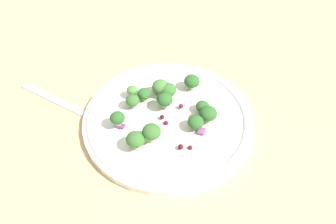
{
  "coord_description": "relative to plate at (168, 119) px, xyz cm",
  "views": [
    {
      "loc": [
        8.47,
        -43.13,
        47.96
      ],
      "look_at": [
        0.88,
        -2.34,
        2.7
      ],
      "focal_mm": 39.76,
      "sensor_mm": 36.0,
      "label": 1
    }
  ],
  "objects": [
    {
      "name": "onion_bit_0",
      "position": [
        -3.1,
        5.7,
        0.88
      ],
      "size": [
        1.68,
        1.61,
        0.32
      ],
      "primitive_type": "cube",
      "rotation": [
        0.0,
        0.0,
        2.47
      ],
      "color": "#934C84",
      "rests_on": "plate"
    },
    {
      "name": "cranberry_4",
      "position": [
        -0.06,
        -1.53,
        0.8
      ],
      "size": [
        0.76,
        0.76,
        0.76
      ],
      "primitive_type": "sphere",
      "color": "maroon",
      "rests_on": "plate"
    },
    {
      "name": "broccoli_floret_11",
      "position": [
        -1.57,
        -5.49,
        2.87
      ],
      "size": [
        2.95,
        2.95,
        2.99
      ],
      "color": "#9EC684",
      "rests_on": "plate"
    },
    {
      "name": "broccoli_floret_1",
      "position": [
        -7.04,
        3.77,
        1.94
      ],
      "size": [
        1.96,
        1.96,
        1.99
      ],
      "color": "#8EB77A",
      "rests_on": "plate"
    },
    {
      "name": "broccoli_floret_9",
      "position": [
        -2.26,
        5.09,
        2.41
      ],
      "size": [
        2.97,
        2.97,
        3.0
      ],
      "color": "#ADD18E",
      "rests_on": "plate"
    },
    {
      "name": "onion_bit_3",
      "position": [
        -0.69,
        2.39,
        0.96
      ],
      "size": [
        1.35,
        1.35,
        0.48
      ],
      "primitive_type": "cube",
      "rotation": [
        0.0,
        0.0,
        2.36
      ],
      "color": "#A35B93",
      "rests_on": "plate"
    },
    {
      "name": "broccoli_floret_2",
      "position": [
        4.83,
        -1.61,
        2.08
      ],
      "size": [
        2.63,
        2.63,
        2.66
      ],
      "color": "#9EC684",
      "rests_on": "plate"
    },
    {
      "name": "cranberry_2",
      "position": [
        -1.23,
        -0.61,
        1.1
      ],
      "size": [
        0.74,
        0.74,
        0.74
      ],
      "primitive_type": "sphere",
      "color": "#4C0A14",
      "rests_on": "plate"
    },
    {
      "name": "onion_bit_2",
      "position": [
        5.92,
        -2.34,
        1.0
      ],
      "size": [
        1.32,
        1.41,
        0.38
      ],
      "primitive_type": "cube",
      "rotation": [
        0.0,
        0.0,
        3.0
      ],
      "color": "#934C84",
      "rests_on": "plate"
    },
    {
      "name": "broccoli_floret_7",
      "position": [
        -7.65,
        -3.33,
        2.45
      ],
      "size": [
        2.45,
        2.45,
        2.48
      ],
      "color": "#ADD18E",
      "rests_on": "plate"
    },
    {
      "name": "broccoli_floret_0",
      "position": [
        -1.03,
        1.84,
        2.72
      ],
      "size": [
        2.66,
        2.66,
        2.7
      ],
      "color": "#8EB77A",
      "rests_on": "plate"
    },
    {
      "name": "cranberry_5",
      "position": [
        -1.29,
        3.76,
        0.84
      ],
      "size": [
        0.87,
        0.87,
        0.87
      ],
      "primitive_type": "sphere",
      "color": "#4C0A14",
      "rests_on": "plate"
    },
    {
      "name": "broccoli_floret_4",
      "position": [
        -3.78,
        -7.0,
        2.31
      ],
      "size": [
        2.93,
        2.93,
        2.96
      ],
      "color": "#ADD18E",
      "rests_on": "plate"
    },
    {
      "name": "cranberry_1",
      "position": [
        3.13,
        -6.17,
        1.11
      ],
      "size": [
        0.85,
        0.85,
        0.85
      ],
      "primitive_type": "sphere",
      "color": "#4C0A14",
      "rests_on": "plate"
    },
    {
      "name": "cranberry_3",
      "position": [
        1.83,
        2.43,
        1.21
      ],
      "size": [
        0.82,
        0.82,
        0.82
      ],
      "primitive_type": "sphere",
      "color": "maroon",
      "rests_on": "plate"
    },
    {
      "name": "cranberry_0",
      "position": [
        4.62,
        -5.84,
        0.84
      ],
      "size": [
        0.74,
        0.74,
        0.74
      ],
      "primitive_type": "sphere",
      "color": "maroon",
      "rests_on": "plate"
    },
    {
      "name": "broccoli_floret_6",
      "position": [
        5.47,
        1.95,
        1.77
      ],
      "size": [
        2.27,
        2.27,
        2.3
      ],
      "color": "#8EB77A",
      "rests_on": "plate"
    },
    {
      "name": "onion_bit_1",
      "position": [
        -5.52,
        3.96,
        0.67
      ],
      "size": [
        1.1,
        1.37,
        0.42
      ],
      "primitive_type": "cube",
      "rotation": [
        0.0,
        0.0,
        1.35
      ],
      "color": "#A35B93",
      "rests_on": "plate"
    },
    {
      "name": "onion_bit_4",
      "position": [
        -7.23,
        -3.45,
        0.67
      ],
      "size": [
        1.52,
        1.25,
        0.48
      ],
      "primitive_type": "cube",
      "rotation": [
        0.0,
        0.0,
        2.88
      ],
      "color": "#843D75",
      "rests_on": "plate"
    },
    {
      "name": "dressing_pool",
      "position": [
        0.0,
        -0.0,
        0.44
      ],
      "size": [
        16.61,
        16.61,
        0.2
      ],
      "primitive_type": "cylinder",
      "color": "white",
      "rests_on": "plate"
    },
    {
      "name": "broccoli_floret_5",
      "position": [
        -4.79,
        3.36,
        1.9
      ],
      "size": [
        2.41,
        2.41,
        2.44
      ],
      "color": "#ADD18E",
      "rests_on": "plate"
    },
    {
      "name": "broccoli_floret_3",
      "position": [
        6.6,
        0.24,
        2.48
      ],
      "size": [
        2.9,
        2.9,
        2.94
      ],
      "color": "#8EB77A",
      "rests_on": "plate"
    },
    {
      "name": "plate",
      "position": [
        0.0,
        0.0,
        0.0
      ],
      "size": [
        28.64,
        28.64,
        1.7
      ],
      "color": "white",
      "rests_on": "ground_plane"
    },
    {
      "name": "ground_plane",
      "position": [
        -0.88,
        2.34,
        -1.86
      ],
      "size": [
        180.0,
        180.0,
        2.0
      ],
      "primitive_type": "cube",
      "color": "tan"
    },
    {
      "name": "broccoli_floret_10",
      "position": [
        2.89,
        7.68,
        2.21
      ],
      "size": [
        2.81,
        2.81,
        2.85
      ],
      "color": "#ADD18E",
      "rests_on": "plate"
    },
    {
      "name": "broccoli_floret_8",
      "position": [
        -6.34,
        1.24,
        2.05
      ],
      "size": [
        2.39,
        2.39,
        2.42
      ],
      "color": "#8EB77A",
      "rests_on": "plate"
    },
    {
      "name": "fork",
      "position": [
        -18.44,
        0.55,
        -0.61
      ],
      "size": [
        18.11,
        8.0,
        0.5
      ],
      "color": "silver",
      "rests_on": "ground_plane"
    },
    {
      "name": "broccoli_floret_12",
      "position": [
        -0.41,
        4.69,
        2.22
      ],
      "size": [
        2.89,
        2.89,
        2.93
      ],
      "color": "#ADD18E",
      "rests_on": "plate"
    }
  ]
}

